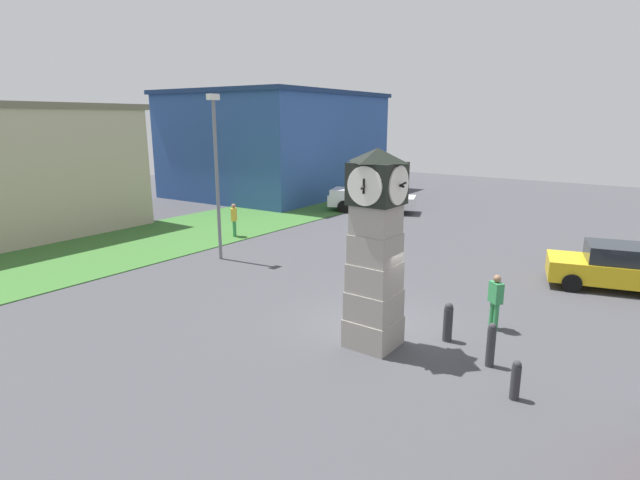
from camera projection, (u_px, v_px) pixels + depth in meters
ground_plane at (382, 327)px, 14.21m from camera, size 77.95×77.95×0.00m
clock_tower at (375, 251)px, 12.52m from camera, size 1.45×1.53×5.11m
bollard_near_tower at (448, 321)px, 13.23m from camera, size 0.25×0.25×1.08m
bollard_mid_row at (491, 344)px, 11.86m from camera, size 0.21×0.21×1.10m
bollard_far_row at (516, 380)px, 10.48m from camera, size 0.20×0.20×0.89m
car_far_lot at (613, 266)px, 17.28m from camera, size 2.86×4.33×1.58m
pickup_truck at (372, 197)px, 31.54m from camera, size 3.70×5.69×1.85m
pedestrian_near_bench at (234, 218)px, 24.79m from camera, size 0.46×0.43×1.69m
pedestrian_crossing_lot at (495, 299)px, 13.89m from camera, size 0.44×0.46×1.60m
street_lamp_near_road at (216, 167)px, 20.22m from camera, size 0.50×0.24×6.73m
storefront_low_left at (278, 143)px, 39.38m from camera, size 15.76×12.98×7.75m
grass_verge_far at (96, 252)px, 22.15m from camera, size 46.77×7.39×0.04m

